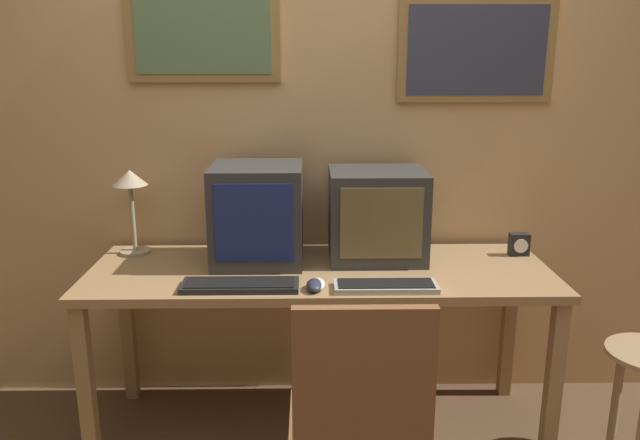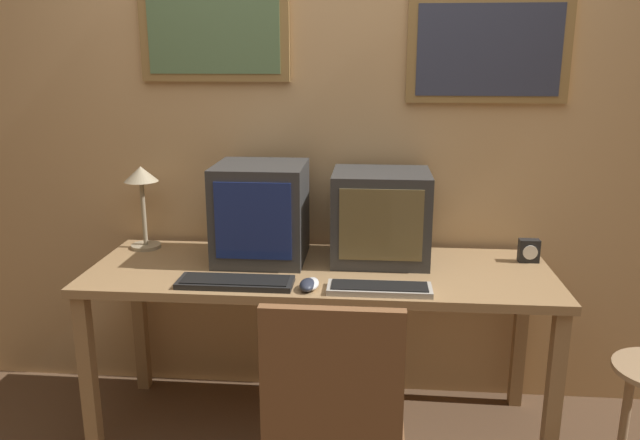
% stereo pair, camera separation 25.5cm
% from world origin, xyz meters
% --- Properties ---
extents(wall_back, '(8.00, 0.08, 2.60)m').
position_xyz_m(wall_back, '(0.00, 1.23, 1.31)').
color(wall_back, tan).
rests_on(wall_back, ground_plane).
extents(desk, '(1.92, 0.67, 0.76)m').
position_xyz_m(desk, '(0.00, 0.83, 0.68)').
color(desk, '#99754C').
rests_on(desk, ground_plane).
extents(monitor_left, '(0.38, 0.38, 0.42)m').
position_xyz_m(monitor_left, '(-0.26, 0.94, 0.97)').
color(monitor_left, '#333333').
rests_on(monitor_left, desk).
extents(monitor_right, '(0.41, 0.36, 0.39)m').
position_xyz_m(monitor_right, '(0.25, 0.97, 0.95)').
color(monitor_right, '#333333').
rests_on(monitor_right, desk).
extents(keyboard_main, '(0.45, 0.15, 0.03)m').
position_xyz_m(keyboard_main, '(-0.31, 0.61, 0.77)').
color(keyboard_main, black).
rests_on(keyboard_main, desk).
extents(keyboard_side, '(0.39, 0.13, 0.03)m').
position_xyz_m(keyboard_side, '(0.25, 0.59, 0.77)').
color(keyboard_side, '#A8A399').
rests_on(keyboard_side, desk).
extents(mouse_near_keyboard, '(0.06, 0.12, 0.03)m').
position_xyz_m(mouse_near_keyboard, '(-0.01, 0.60, 0.78)').
color(mouse_near_keyboard, silver).
rests_on(mouse_near_keyboard, desk).
extents(mouse_far_corner, '(0.06, 0.11, 0.04)m').
position_xyz_m(mouse_far_corner, '(-0.03, 0.58, 0.78)').
color(mouse_far_corner, '#282D3D').
rests_on(mouse_far_corner, desk).
extents(desk_clock, '(0.09, 0.05, 0.10)m').
position_xyz_m(desk_clock, '(0.89, 0.99, 0.81)').
color(desk_clock, black).
rests_on(desk_clock, desk).
extents(desk_lamp, '(0.15, 0.15, 0.38)m').
position_xyz_m(desk_lamp, '(-0.83, 1.05, 1.04)').
color(desk_lamp, tan).
rests_on(desk_lamp, desk).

